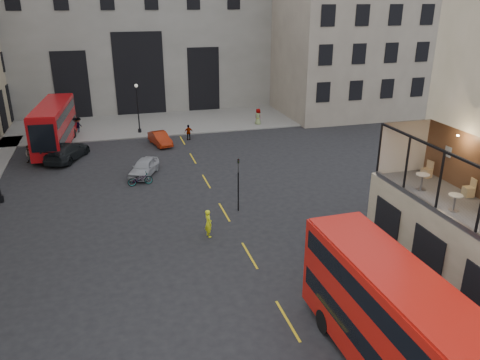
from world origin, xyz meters
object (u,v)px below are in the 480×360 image
object	(u,v)px
car_a	(144,167)
pedestrian_a	(30,154)
bus_far	(54,124)
bicycle	(140,179)
cyclist	(208,223)
bus_near	(404,332)
street_lamp_b	(138,112)
traffic_light_near	(238,178)
pedestrian_d	(258,117)
cafe_chair_c	(469,191)
traffic_light_far	(42,132)
car_b	(160,139)
pedestrian_b	(79,125)
cafe_chair_d	(427,172)
car_c	(67,151)
cafe_table_mid	(455,200)
cafe_table_far	(422,179)
pedestrian_c	(189,132)

from	to	relation	value
car_a	pedestrian_a	world-z (taller)	pedestrian_a
bus_far	bicycle	bearing A→B (deg)	-59.28
bus_far	cyclist	bearing A→B (deg)	-64.25
bus_near	street_lamp_b	bearing A→B (deg)	99.52
traffic_light_near	car_a	world-z (taller)	traffic_light_near
traffic_light_near	pedestrian_d	xyz separation A→B (m)	(8.44, 21.95, -1.47)
cafe_chair_c	bicycle	bearing A→B (deg)	130.05
bicycle	traffic_light_far	bearing A→B (deg)	32.10
bus_near	pedestrian_d	world-z (taller)	bus_near
cafe_chair_c	bus_near	bearing A→B (deg)	-140.93
car_b	pedestrian_b	world-z (taller)	pedestrian_b
street_lamp_b	car_a	world-z (taller)	street_lamp_b
pedestrian_b	car_a	bearing A→B (deg)	-138.11
bicycle	pedestrian_d	xyz separation A→B (m)	(14.56, 15.31, 0.45)
traffic_light_far	pedestrian_a	size ratio (longest dim) A/B	2.34
car_a	cafe_chair_d	bearing A→B (deg)	-25.82
traffic_light_near	car_a	xyz separation A→B (m)	(-5.63, 8.81, -1.74)
pedestrian_b	cafe_chair_d	distance (m)	37.70
car_b	pedestrian_a	size ratio (longest dim) A/B	2.41
traffic_light_far	car_c	xyz separation A→B (m)	(2.02, -1.36, -1.62)
bus_near	traffic_light_near	bearing A→B (deg)	95.11
street_lamp_b	cafe_table_mid	world-z (taller)	cafe_table_mid
car_a	cafe_table_far	size ratio (longest dim) A/B	4.79
car_c	cafe_table_far	size ratio (longest dim) A/B	6.58
bicycle	cafe_table_mid	bearing A→B (deg)	-153.40
cyclist	cafe_chair_d	bearing A→B (deg)	-126.08
cafe_table_far	bicycle	bearing A→B (deg)	128.89
bus_near	cafe_chair_c	xyz separation A→B (m)	(7.16, 5.82, 2.29)
car_a	pedestrian_b	size ratio (longest dim) A/B	2.31
car_c	pedestrian_d	world-z (taller)	pedestrian_d
traffic_light_near	pedestrian_b	world-z (taller)	traffic_light_near
traffic_light_near	cyclist	bearing A→B (deg)	-131.65
car_a	pedestrian_a	bearing A→B (deg)	173.12
traffic_light_near	bus_far	size ratio (longest dim) A/B	0.34
car_b	cafe_chair_d	world-z (taller)	cafe_chair_d
car_c	pedestrian_a	world-z (taller)	pedestrian_a
pedestrian_d	cafe_table_mid	distance (m)	34.39
traffic_light_near	bus_far	distance (m)	22.70
bus_near	pedestrian_b	world-z (taller)	bus_near
pedestrian_a	pedestrian_d	bearing A→B (deg)	34.23
bicycle	cafe_table_far	distance (m)	21.36
bus_far	pedestrian_c	world-z (taller)	bus_far
street_lamp_b	bicycle	world-z (taller)	street_lamp_b
pedestrian_d	cafe_chair_d	distance (m)	30.33
car_c	pedestrian_b	xyz separation A→B (m)	(0.68, 9.16, 0.07)
bicycle	traffic_light_near	bearing A→B (deg)	-145.35
bus_near	pedestrian_a	distance (m)	35.53
cyclist	pedestrian_a	distance (m)	21.58
cafe_table_far	cafe_chair_d	distance (m)	2.03
bus_far	cafe_table_mid	world-z (taller)	cafe_table_mid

